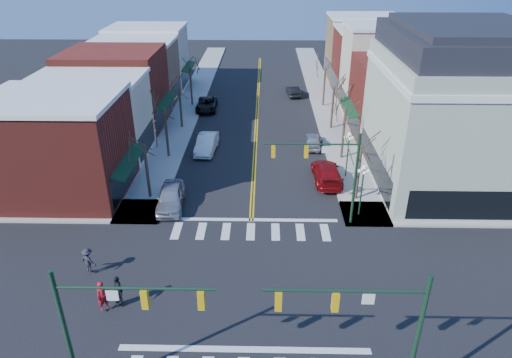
# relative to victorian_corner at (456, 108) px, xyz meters

# --- Properties ---
(ground) EXTENTS (160.00, 160.00, 0.00)m
(ground) POSITION_rel_victorian_corner_xyz_m (-16.50, -14.50, -6.66)
(ground) COLOR black
(ground) RESTS_ON ground
(sidewalk_left) EXTENTS (3.50, 70.00, 0.15)m
(sidewalk_left) POSITION_rel_victorian_corner_xyz_m (-25.25, 5.50, -6.58)
(sidewalk_left) COLOR #9E9B93
(sidewalk_left) RESTS_ON ground
(sidewalk_right) EXTENTS (3.50, 70.00, 0.15)m
(sidewalk_right) POSITION_rel_victorian_corner_xyz_m (-7.75, 5.50, -6.58)
(sidewalk_right) COLOR #9E9B93
(sidewalk_right) RESTS_ON ground
(bldg_left_brick_a) EXTENTS (10.00, 8.50, 8.00)m
(bldg_left_brick_a) POSITION_rel_victorian_corner_xyz_m (-32.00, -2.75, -2.66)
(bldg_left_brick_a) COLOR maroon
(bldg_left_brick_a) RESTS_ON ground
(bldg_left_stucco_a) EXTENTS (10.00, 7.00, 7.50)m
(bldg_left_stucco_a) POSITION_rel_victorian_corner_xyz_m (-32.00, 5.00, -2.91)
(bldg_left_stucco_a) COLOR beige
(bldg_left_stucco_a) RESTS_ON ground
(bldg_left_brick_b) EXTENTS (10.00, 9.00, 8.50)m
(bldg_left_brick_b) POSITION_rel_victorian_corner_xyz_m (-32.00, 13.00, -2.41)
(bldg_left_brick_b) COLOR maroon
(bldg_left_brick_b) RESTS_ON ground
(bldg_left_tan) EXTENTS (10.00, 7.50, 7.80)m
(bldg_left_tan) POSITION_rel_victorian_corner_xyz_m (-32.00, 21.25, -2.76)
(bldg_left_tan) COLOR #9F7E58
(bldg_left_tan) RESTS_ON ground
(bldg_left_stucco_b) EXTENTS (10.00, 8.00, 8.20)m
(bldg_left_stucco_b) POSITION_rel_victorian_corner_xyz_m (-32.00, 29.00, -2.56)
(bldg_left_stucco_b) COLOR beige
(bldg_left_stucco_b) RESTS_ON ground
(bldg_right_brick_a) EXTENTS (10.00, 8.50, 8.00)m
(bldg_right_brick_a) POSITION_rel_victorian_corner_xyz_m (-1.00, 11.25, -2.66)
(bldg_right_brick_a) COLOR maroon
(bldg_right_brick_a) RESTS_ON ground
(bldg_right_stucco) EXTENTS (10.00, 7.00, 10.00)m
(bldg_right_stucco) POSITION_rel_victorian_corner_xyz_m (-1.00, 19.00, -1.66)
(bldg_right_stucco) COLOR beige
(bldg_right_stucco) RESTS_ON ground
(bldg_right_brick_b) EXTENTS (10.00, 8.00, 8.50)m
(bldg_right_brick_b) POSITION_rel_victorian_corner_xyz_m (-1.00, 26.50, -2.41)
(bldg_right_brick_b) COLOR maroon
(bldg_right_brick_b) RESTS_ON ground
(bldg_right_tan) EXTENTS (10.00, 8.00, 9.00)m
(bldg_right_tan) POSITION_rel_victorian_corner_xyz_m (-1.00, 34.50, -2.16)
(bldg_right_tan) COLOR #9F7E58
(bldg_right_tan) RESTS_ON ground
(victorian_corner) EXTENTS (12.25, 14.25, 13.30)m
(victorian_corner) POSITION_rel_victorian_corner_xyz_m (0.00, 0.00, 0.00)
(victorian_corner) COLOR #A8B49C
(victorian_corner) RESTS_ON ground
(traffic_mast_near_left) EXTENTS (6.60, 0.28, 7.20)m
(traffic_mast_near_left) POSITION_rel_victorian_corner_xyz_m (-22.05, -21.90, -1.95)
(traffic_mast_near_left) COLOR #14331E
(traffic_mast_near_left) RESTS_ON ground
(traffic_mast_near_right) EXTENTS (6.60, 0.28, 7.20)m
(traffic_mast_near_right) POSITION_rel_victorian_corner_xyz_m (-10.95, -21.90, -1.95)
(traffic_mast_near_right) COLOR #14331E
(traffic_mast_near_right) RESTS_ON ground
(traffic_mast_far_right) EXTENTS (6.60, 0.28, 7.20)m
(traffic_mast_far_right) POSITION_rel_victorian_corner_xyz_m (-10.95, -7.10, -1.95)
(traffic_mast_far_right) COLOR #14331E
(traffic_mast_far_right) RESTS_ON ground
(lamppost_corner) EXTENTS (0.36, 0.36, 4.33)m
(lamppost_corner) POSITION_rel_victorian_corner_xyz_m (-8.30, -6.00, -3.70)
(lamppost_corner) COLOR #14331E
(lamppost_corner) RESTS_ON ground
(lamppost_midblock) EXTENTS (0.36, 0.36, 4.33)m
(lamppost_midblock) POSITION_rel_victorian_corner_xyz_m (-8.30, 0.50, -3.70)
(lamppost_midblock) COLOR #14331E
(lamppost_midblock) RESTS_ON ground
(tree_left_a) EXTENTS (0.24, 0.24, 4.76)m
(tree_left_a) POSITION_rel_victorian_corner_xyz_m (-24.90, -3.50, -4.28)
(tree_left_a) COLOR #382B21
(tree_left_a) RESTS_ON ground
(tree_left_b) EXTENTS (0.24, 0.24, 5.04)m
(tree_left_b) POSITION_rel_victorian_corner_xyz_m (-24.90, 4.50, -4.14)
(tree_left_b) COLOR #382B21
(tree_left_b) RESTS_ON ground
(tree_left_c) EXTENTS (0.24, 0.24, 4.55)m
(tree_left_c) POSITION_rel_victorian_corner_xyz_m (-24.90, 12.50, -4.38)
(tree_left_c) COLOR #382B21
(tree_left_c) RESTS_ON ground
(tree_left_d) EXTENTS (0.24, 0.24, 4.90)m
(tree_left_d) POSITION_rel_victorian_corner_xyz_m (-24.90, 20.50, -4.21)
(tree_left_d) COLOR #382B21
(tree_left_d) RESTS_ON ground
(tree_right_a) EXTENTS (0.24, 0.24, 4.62)m
(tree_right_a) POSITION_rel_victorian_corner_xyz_m (-8.10, -3.50, -4.35)
(tree_right_a) COLOR #382B21
(tree_right_a) RESTS_ON ground
(tree_right_b) EXTENTS (0.24, 0.24, 5.18)m
(tree_right_b) POSITION_rel_victorian_corner_xyz_m (-8.10, 4.50, -4.07)
(tree_right_b) COLOR #382B21
(tree_right_b) RESTS_ON ground
(tree_right_c) EXTENTS (0.24, 0.24, 4.83)m
(tree_right_c) POSITION_rel_victorian_corner_xyz_m (-8.10, 12.50, -4.24)
(tree_right_c) COLOR #382B21
(tree_right_c) RESTS_ON ground
(tree_right_d) EXTENTS (0.24, 0.24, 4.97)m
(tree_right_d) POSITION_rel_victorian_corner_xyz_m (-8.10, 20.50, -4.17)
(tree_right_d) COLOR #382B21
(tree_right_d) RESTS_ON ground
(car_left_near) EXTENTS (2.36, 5.12, 1.70)m
(car_left_near) POSITION_rel_victorian_corner_xyz_m (-22.90, -4.87, -5.81)
(car_left_near) COLOR #ADACB1
(car_left_near) RESTS_ON ground
(car_left_mid) EXTENTS (2.05, 5.11, 1.65)m
(car_left_mid) POSITION_rel_victorian_corner_xyz_m (-21.34, 6.02, -5.83)
(car_left_mid) COLOR white
(car_left_mid) RESTS_ON ground
(car_left_far) EXTENTS (2.51, 5.27, 1.45)m
(car_left_far) POSITION_rel_victorian_corner_xyz_m (-22.81, 18.75, -5.93)
(car_left_far) COLOR black
(car_left_far) RESTS_ON ground
(car_right_near) EXTENTS (2.45, 5.68, 1.63)m
(car_right_near) POSITION_rel_victorian_corner_xyz_m (-10.10, -0.24, -5.84)
(car_right_near) COLOR maroon
(car_right_near) RESTS_ON ground
(car_right_mid) EXTENTS (2.10, 4.28, 1.41)m
(car_right_mid) POSITION_rel_victorian_corner_xyz_m (-10.59, 7.31, -5.95)
(car_right_mid) COLOR #B5B5BA
(car_right_mid) RESTS_ON ground
(car_right_far) EXTENTS (1.93, 4.28, 1.36)m
(car_right_far) POSITION_rel_victorian_corner_xyz_m (-11.70, 25.03, -5.98)
(car_right_far) COLOR black
(car_right_far) RESTS_ON ground
(pedestrian_red_a) EXTENTS (0.81, 0.78, 1.86)m
(pedestrian_red_a) POSITION_rel_victorian_corner_xyz_m (-24.52, -16.45, -5.58)
(pedestrian_red_a) COLOR #AE1219
(pedestrian_red_a) RESTS_ON sidewalk_left
(pedestrian_dark_a) EXTENTS (1.03, 1.19, 1.93)m
(pedestrian_dark_a) POSITION_rel_victorian_corner_xyz_m (-23.80, -15.99, -5.54)
(pedestrian_dark_a) COLOR black
(pedestrian_dark_a) RESTS_ON sidewalk_left
(pedestrian_dark_b) EXTENTS (1.26, 1.05, 1.70)m
(pedestrian_dark_b) POSITION_rel_victorian_corner_xyz_m (-26.49, -13.16, -5.66)
(pedestrian_dark_b) COLOR black
(pedestrian_dark_b) RESTS_ON sidewalk_left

